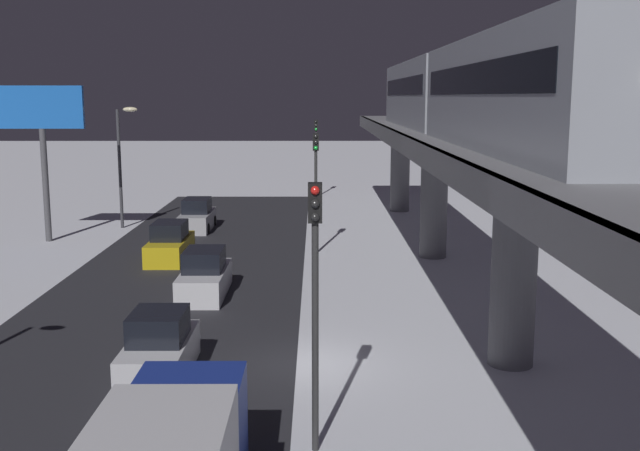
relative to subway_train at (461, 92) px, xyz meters
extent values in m
plane|color=white|center=(6.59, 9.56, -8.49)|extent=(240.00, 240.00, 0.00)
cube|color=#28282D|center=(12.22, 9.56, -8.48)|extent=(11.00, 80.25, 0.01)
cube|color=slate|center=(0.00, 9.56, -2.18)|extent=(5.00, 80.25, 0.80)
cube|color=#38383D|center=(2.38, 9.56, -2.18)|extent=(0.24, 78.65, 0.80)
cylinder|color=slate|center=(0.00, -22.54, -5.53)|extent=(1.40, 1.40, 5.91)
cylinder|color=slate|center=(0.00, -6.49, -5.53)|extent=(1.40, 1.40, 5.91)
cylinder|color=slate|center=(0.00, 9.56, -5.53)|extent=(1.40, 1.40, 5.91)
cube|color=#999EA8|center=(0.00, 9.30, -0.08)|extent=(2.90, 18.00, 3.40)
cube|color=black|center=(0.00, 9.30, 0.33)|extent=(2.94, 16.20, 0.90)
cube|color=#999EA8|center=(0.00, -9.30, -0.08)|extent=(2.90, 18.00, 3.40)
cube|color=black|center=(0.00, -9.30, 0.33)|extent=(2.94, 16.20, 0.90)
cube|color=#B2B2B7|center=(13.62, -14.82, -7.94)|extent=(1.80, 4.78, 1.10)
cube|color=black|center=(13.62, -14.82, -6.95)|extent=(1.58, 2.30, 0.87)
cylinder|color=black|center=(12.76, -13.34, -8.17)|extent=(0.20, 0.64, 0.64)
cylinder|color=black|center=(14.47, -13.34, -8.17)|extent=(0.20, 0.64, 0.64)
cylinder|color=black|center=(12.76, -16.30, -8.17)|extent=(0.20, 0.64, 0.64)
cylinder|color=black|center=(14.47, -16.30, -8.17)|extent=(0.20, 0.64, 0.64)
cube|color=silver|center=(10.82, 1.15, -7.94)|extent=(1.80, 4.68, 1.10)
cube|color=black|center=(10.82, 1.15, -6.95)|extent=(1.58, 2.25, 0.87)
cube|color=gold|center=(13.62, -5.86, -7.94)|extent=(1.80, 4.76, 1.10)
cube|color=black|center=(13.62, -5.86, -6.95)|extent=(1.58, 2.28, 0.87)
cube|color=silver|center=(10.82, 10.45, -7.94)|extent=(1.80, 4.18, 1.10)
cube|color=black|center=(10.82, 10.45, -6.95)|extent=(1.58, 2.01, 0.87)
cube|color=navy|center=(8.82, 16.96, -7.29)|extent=(2.30, 2.20, 2.40)
cylinder|color=#2D2D2D|center=(6.12, 15.38, -5.74)|extent=(0.16, 0.16, 5.50)
cube|color=black|center=(6.12, 15.38, -2.54)|extent=(0.32, 0.32, 0.90)
sphere|color=red|center=(6.12, 15.56, -2.24)|extent=(0.20, 0.20, 0.20)
sphere|color=black|center=(6.12, 15.56, -2.54)|extent=(0.20, 0.20, 0.20)
sphere|color=black|center=(6.12, 15.56, -2.84)|extent=(0.20, 0.20, 0.20)
cylinder|color=#2D2D2D|center=(6.12, -7.39, -5.74)|extent=(0.16, 0.16, 5.50)
cube|color=black|center=(6.12, -7.39, -2.54)|extent=(0.32, 0.32, 0.90)
sphere|color=black|center=(6.12, -7.21, -2.24)|extent=(0.20, 0.20, 0.20)
sphere|color=black|center=(6.12, -7.21, -2.54)|extent=(0.20, 0.20, 0.20)
sphere|color=#19E53F|center=(6.12, -7.21, -2.84)|extent=(0.20, 0.20, 0.20)
cylinder|color=#2D2D2D|center=(6.12, -30.17, -5.74)|extent=(0.16, 0.16, 5.50)
cube|color=black|center=(6.12, -30.17, -2.54)|extent=(0.32, 0.32, 0.90)
sphere|color=black|center=(6.12, -29.99, -2.24)|extent=(0.20, 0.20, 0.20)
sphere|color=black|center=(6.12, -29.99, -2.54)|extent=(0.20, 0.20, 0.20)
sphere|color=#19E53F|center=(6.12, -29.99, -2.84)|extent=(0.20, 0.20, 0.20)
cylinder|color=#4C4C51|center=(21.64, -10.94, -5.24)|extent=(0.36, 0.36, 6.50)
cube|color=blue|center=(21.64, -10.94, -0.79)|extent=(4.80, 0.30, 2.40)
cylinder|color=#38383D|center=(18.52, -15.44, -4.74)|extent=(0.20, 0.20, 7.50)
ellipsoid|color=#F4E5B2|center=(17.72, -15.44, -0.99)|extent=(0.90, 0.44, 0.30)
camera|label=1|loc=(6.09, 32.18, -0.17)|focal=42.37mm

